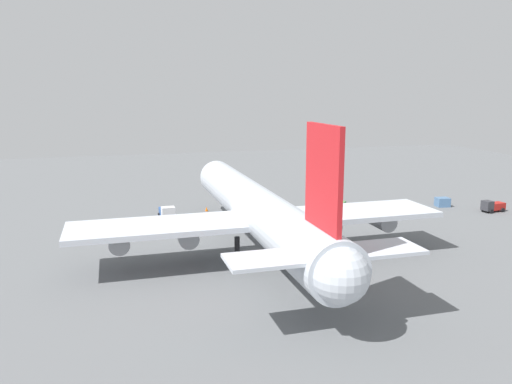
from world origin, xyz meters
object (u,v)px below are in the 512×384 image
object	(u,v)px
cargo_container_fore	(442,202)
safety_cone_nose	(207,209)
fuel_truck	(167,212)
cargo_loader	(334,203)
cargo_airplane	(256,209)
baggage_tug	(492,206)

from	to	relation	value
cargo_container_fore	safety_cone_nose	distance (m)	45.87
fuel_truck	cargo_loader	distance (m)	31.44
cargo_airplane	cargo_loader	distance (m)	31.06
cargo_airplane	baggage_tug	xyz separation A→B (m)	(11.24, -49.12, -5.18)
cargo_airplane	baggage_tug	distance (m)	50.66
fuel_truck	safety_cone_nose	xyz separation A→B (m)	(3.86, -7.74, -0.78)
baggage_tug	safety_cone_nose	world-z (taller)	baggage_tug
fuel_truck	safety_cone_nose	size ratio (longest dim) A/B	5.62
baggage_tug	cargo_loader	size ratio (longest dim) A/B	1.09
baggage_tug	cargo_container_fore	xyz separation A→B (m)	(6.39, 6.17, -0.23)
cargo_airplane	cargo_loader	world-z (taller)	cargo_airplane
cargo_loader	safety_cone_nose	size ratio (longest dim) A/B	5.24
cargo_loader	cargo_container_fore	xyz separation A→B (m)	(-4.04, -21.30, -0.24)
cargo_loader	baggage_tug	bearing A→B (deg)	-110.78
fuel_truck	cargo_loader	xyz separation A→B (m)	(-1.11, -31.42, -0.07)
baggage_tug	safety_cone_nose	size ratio (longest dim) A/B	5.71
cargo_container_fore	safety_cone_nose	bearing A→B (deg)	78.68
baggage_tug	cargo_container_fore	world-z (taller)	baggage_tug
cargo_container_fore	cargo_airplane	bearing A→B (deg)	112.32
cargo_airplane	cargo_loader	bearing A→B (deg)	-44.98
baggage_tug	safety_cone_nose	distance (m)	53.42
cargo_container_fore	cargo_loader	bearing A→B (deg)	79.27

